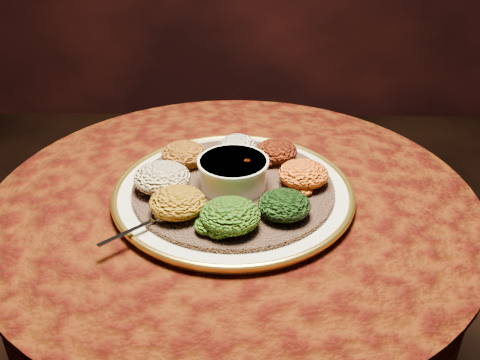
{
  "coord_description": "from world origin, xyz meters",
  "views": [
    {
      "loc": [
        0.03,
        -0.88,
        1.31
      ],
      "look_at": [
        0.01,
        0.02,
        0.76
      ],
      "focal_mm": 40.0,
      "sensor_mm": 36.0,
      "label": 1
    }
  ],
  "objects": [
    {
      "name": "portion_kitfo",
      "position": [
        0.09,
        0.1,
        0.78
      ],
      "size": [
        0.09,
        0.08,
        0.04
      ],
      "primitive_type": "ellipsoid",
      "color": "black",
      "rests_on": "injera"
    },
    {
      "name": "portion_tikil",
      "position": [
        0.13,
        0.0,
        0.79
      ],
      "size": [
        0.1,
        0.09,
        0.05
      ],
      "primitive_type": "ellipsoid",
      "color": "#A8600E",
      "rests_on": "injera"
    },
    {
      "name": "portion_shiro",
      "position": [
        -0.1,
        0.08,
        0.78
      ],
      "size": [
        0.09,
        0.09,
        0.05
      ],
      "primitive_type": "ellipsoid",
      "color": "#8D4E11",
      "rests_on": "injera"
    },
    {
      "name": "spoon",
      "position": [
        -0.13,
        -0.13,
        0.77
      ],
      "size": [
        0.12,
        0.1,
        0.01
      ],
      "rotation": [
        0.0,
        0.0,
        -2.4
      ],
      "color": "silver",
      "rests_on": "injera"
    },
    {
      "name": "portion_kik",
      "position": [
        -0.09,
        -0.1,
        0.79
      ],
      "size": [
        0.1,
        0.1,
        0.05
      ],
      "primitive_type": "ellipsoid",
      "color": "#9A5D0D",
      "rests_on": "injera"
    },
    {
      "name": "portion_gomen",
      "position": [
        0.09,
        -0.11,
        0.78
      ],
      "size": [
        0.09,
        0.09,
        0.05
      ],
      "primitive_type": "ellipsoid",
      "color": "black",
      "rests_on": "injera"
    },
    {
      "name": "portion_timatim",
      "position": [
        -0.13,
        -0.02,
        0.79
      ],
      "size": [
        0.11,
        0.1,
        0.05
      ],
      "primitive_type": "ellipsoid",
      "color": "maroon",
      "rests_on": "injera"
    },
    {
      "name": "portion_mixveg",
      "position": [
        -0.0,
        -0.14,
        0.79
      ],
      "size": [
        0.1,
        0.1,
        0.05
      ],
      "primitive_type": "ellipsoid",
      "color": "#8B3409",
      "rests_on": "injera"
    },
    {
      "name": "stew_bowl",
      "position": [
        0.0,
        -0.01,
        0.79
      ],
      "size": [
        0.14,
        0.14,
        0.06
      ],
      "color": "silver",
      "rests_on": "injera"
    },
    {
      "name": "table",
      "position": [
        0.0,
        0.0,
        0.55
      ],
      "size": [
        0.96,
        0.96,
        0.73
      ],
      "color": "black",
      "rests_on": "ground"
    },
    {
      "name": "injera",
      "position": [
        0.0,
        -0.01,
        0.76
      ],
      "size": [
        0.42,
        0.42,
        0.01
      ],
      "primitive_type": "cylinder",
      "rotation": [
        0.0,
        0.0,
        -0.08
      ],
      "color": "brown",
      "rests_on": "platter"
    },
    {
      "name": "platter",
      "position": [
        0.0,
        -0.01,
        0.75
      ],
      "size": [
        0.47,
        0.47,
        0.02
      ],
      "rotation": [
        0.0,
        0.0,
        -0.02
      ],
      "color": "silver",
      "rests_on": "table"
    },
    {
      "name": "portion_ayib",
      "position": [
        0.01,
        0.13,
        0.78
      ],
      "size": [
        0.08,
        0.07,
        0.04
      ],
      "primitive_type": "ellipsoid",
      "color": "silver",
      "rests_on": "injera"
    }
  ]
}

